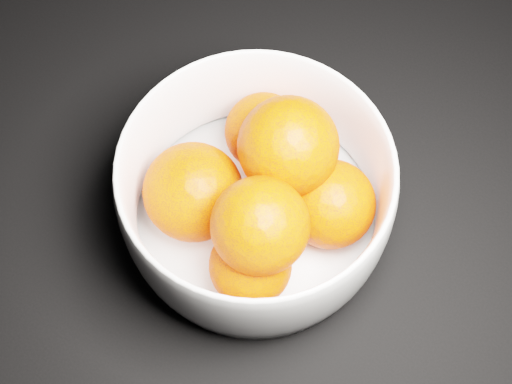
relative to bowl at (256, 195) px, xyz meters
The scene contains 2 objects.
bowl is the anchor object (origin of this frame).
orange_pile 0.01m from the bowl, 36.55° to the left, with size 0.18×0.18×0.13m.
Camera 1 is at (-0.08, -0.46, 0.61)m, focal length 50.00 mm.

